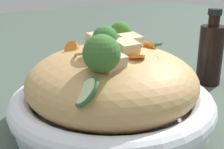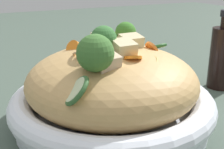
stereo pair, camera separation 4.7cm
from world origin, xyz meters
name	(u,v)px [view 1 (the left image)]	position (x,y,z in m)	size (l,w,h in m)	color
ground_plane	(112,121)	(0.00, 0.00, 0.00)	(3.00, 3.00, 0.00)	#425146
serving_bowl	(112,106)	(0.00, 0.00, 0.03)	(0.33, 0.33, 0.06)	white
noodle_heap	(112,81)	(0.00, 0.00, 0.07)	(0.27, 0.27, 0.12)	tan
broccoli_florets	(108,44)	(-0.02, -0.02, 0.14)	(0.17, 0.18, 0.07)	#95B870
carrot_coins	(111,50)	(0.00, 0.00, 0.12)	(0.14, 0.13, 0.02)	orange
zucchini_slices	(121,67)	(-0.01, -0.04, 0.11)	(0.23, 0.15, 0.04)	beige
chicken_chunks	(116,48)	(0.01, 0.00, 0.13)	(0.11, 0.18, 0.04)	#CBBE8F
soy_sauce_bottle	(210,53)	(0.28, 0.04, 0.07)	(0.05, 0.05, 0.17)	black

